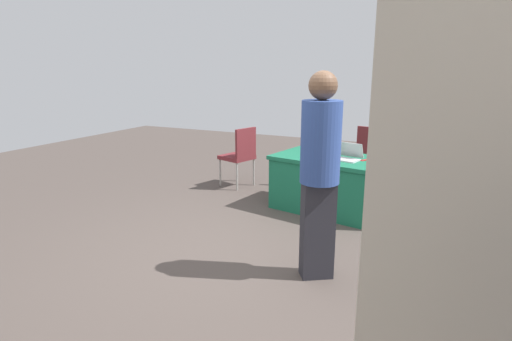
% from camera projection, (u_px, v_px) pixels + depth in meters
% --- Properties ---
extents(ground_plane, '(14.40, 14.40, 0.00)m').
position_uv_depth(ground_plane, '(233.00, 260.00, 4.04)').
color(ground_plane, '#4C423D').
extents(pillar_left, '(0.56, 0.56, 3.00)m').
position_uv_depth(pillar_left, '(457.00, 164.00, 1.51)').
color(pillar_left, beige).
rests_on(pillar_left, ground).
extents(table_foreground, '(1.60, 1.12, 0.72)m').
position_uv_depth(table_foreground, '(331.00, 184.00, 5.39)').
color(table_foreground, '#196647').
rests_on(table_foreground, ground).
extents(chair_near_front, '(0.55, 0.55, 0.95)m').
position_uv_depth(chair_near_front, '(240.00, 153.00, 6.42)').
color(chair_near_front, '#9E9993').
rests_on(chair_near_front, ground).
extents(chair_aisle, '(0.53, 0.53, 0.94)m').
position_uv_depth(chair_aisle, '(372.00, 151.00, 6.57)').
color(chair_aisle, '#9E9993').
rests_on(chair_aisle, ground).
extents(chair_by_pillar, '(0.52, 0.52, 0.98)m').
position_uv_depth(chair_by_pillar, '(323.00, 150.00, 6.49)').
color(chair_by_pillar, '#9E9993').
rests_on(chair_by_pillar, ground).
extents(person_attendee_standing, '(0.47, 0.47, 1.82)m').
position_uv_depth(person_attendee_standing, '(320.00, 166.00, 3.49)').
color(person_attendee_standing, '#26262D').
rests_on(person_attendee_standing, ground).
extents(laptop_silver, '(0.38, 0.36, 0.21)m').
position_uv_depth(laptop_silver, '(347.00, 157.00, 5.14)').
color(laptop_silver, silver).
rests_on(laptop_silver, table_foreground).
extents(yarn_ball, '(0.13, 0.13, 0.13)m').
position_uv_depth(yarn_ball, '(310.00, 150.00, 5.46)').
color(yarn_ball, beige).
rests_on(yarn_ball, table_foreground).
extents(scissors_red, '(0.13, 0.17, 0.01)m').
position_uv_depth(scissors_red, '(366.00, 160.00, 5.12)').
color(scissors_red, red).
rests_on(scissors_red, table_foreground).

